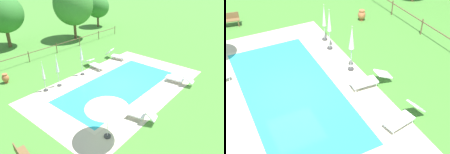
% 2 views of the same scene
% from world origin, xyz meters
% --- Properties ---
extents(ground_plane, '(160.00, 160.00, 0.00)m').
position_xyz_m(ground_plane, '(0.00, 0.00, 0.00)').
color(ground_plane, '#478433').
extents(pool_deck_paving, '(12.68, 7.66, 0.01)m').
position_xyz_m(pool_deck_paving, '(0.00, 0.00, 0.00)').
color(pool_deck_paving, beige).
rests_on(pool_deck_paving, ground).
extents(swimming_pool_water, '(9.21, 4.18, 0.01)m').
position_xyz_m(swimming_pool_water, '(0.00, 0.00, 0.01)').
color(swimming_pool_water, '#2DB7C6').
rests_on(swimming_pool_water, ground).
extents(pool_coping_rim, '(9.69, 4.66, 0.01)m').
position_xyz_m(pool_coping_rim, '(0.00, 0.00, 0.01)').
color(pool_coping_rim, beige).
rests_on(pool_coping_rim, ground).
extents(sun_lounger_north_near_steps, '(0.90, 2.00, 0.92)m').
position_xyz_m(sun_lounger_north_near_steps, '(3.99, 3.46, 0.38)').
color(sun_lounger_north_near_steps, white).
rests_on(sun_lounger_north_near_steps, ground).
extents(sun_lounger_north_mid, '(0.79, 2.08, 0.79)m').
position_xyz_m(sun_lounger_north_mid, '(3.26, -3.18, 0.36)').
color(sun_lounger_north_mid, white).
rests_on(sun_lounger_north_mid, ground).
extents(sun_lounger_north_far, '(0.72, 2.11, 0.70)m').
position_xyz_m(sun_lounger_north_far, '(1.21, 3.52, 0.35)').
color(sun_lounger_north_far, white).
rests_on(sun_lounger_north_far, ground).
extents(sun_lounger_north_end, '(0.99, 2.04, 0.89)m').
position_xyz_m(sun_lounger_north_end, '(-2.26, -3.29, 0.38)').
color(sun_lounger_north_end, white).
rests_on(sun_lounger_north_end, ground).
extents(patio_umbrella_open_foreground, '(2.14, 2.14, 2.21)m').
position_xyz_m(patio_umbrella_open_foreground, '(-4.51, -2.90, 1.96)').
color(patio_umbrella_open_foreground, '#383838').
rests_on(patio_umbrella_open_foreground, ground).
extents(patio_umbrella_closed_row_west, '(0.32, 0.32, 2.42)m').
position_xyz_m(patio_umbrella_closed_row_west, '(-2.74, 3.30, 1.54)').
color(patio_umbrella_closed_row_west, '#383838').
rests_on(patio_umbrella_closed_row_west, ground).
extents(patio_umbrella_closed_row_mid_west, '(0.32, 0.32, 2.52)m').
position_xyz_m(patio_umbrella_closed_row_mid_west, '(-0.37, 3.37, 1.70)').
color(patio_umbrella_closed_row_mid_west, '#383838').
rests_on(patio_umbrella_closed_row_mid_west, ground).
extents(patio_umbrella_closed_row_centre, '(0.32, 0.32, 2.25)m').
position_xyz_m(patio_umbrella_closed_row_centre, '(-3.79, 3.47, 1.36)').
color(patio_umbrella_closed_row_centre, '#383838').
rests_on(patio_umbrella_closed_row_centre, ground).
extents(terracotta_urn_near_fence, '(0.50, 0.50, 0.74)m').
position_xyz_m(terracotta_urn_near_fence, '(-5.01, 6.74, 0.40)').
color(terracotta_urn_near_fence, '#B7663D').
rests_on(terracotta_urn_near_fence, ground).
extents(perimeter_fence, '(21.71, 0.08, 1.05)m').
position_xyz_m(perimeter_fence, '(-0.16, 9.02, 0.69)').
color(perimeter_fence, brown).
rests_on(perimeter_fence, ground).
extents(tree_west_mid, '(4.60, 4.60, 6.47)m').
position_xyz_m(tree_west_mid, '(6.06, 11.49, 4.04)').
color(tree_west_mid, brown).
rests_on(tree_west_mid, ground).
extents(tree_centre, '(3.33, 3.33, 4.40)m').
position_xyz_m(tree_centre, '(12.37, 13.64, 2.83)').
color(tree_centre, brown).
rests_on(tree_centre, ground).
extents(tree_far_east, '(4.09, 4.09, 5.49)m').
position_xyz_m(tree_far_east, '(-0.72, 14.55, 3.54)').
color(tree_far_east, brown).
rests_on(tree_far_east, ground).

